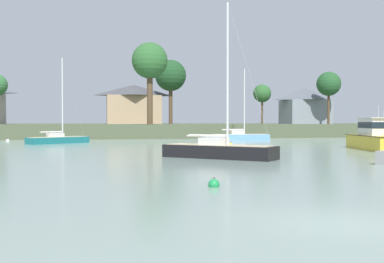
{
  "coord_description": "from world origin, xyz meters",
  "views": [
    {
      "loc": [
        -5.88,
        -10.51,
        2.54
      ],
      "look_at": [
        3.17,
        33.34,
        1.59
      ],
      "focal_mm": 43.37,
      "sensor_mm": 36.0,
      "label": 1
    }
  ],
  "objects_px": {
    "mooring_buoy_green": "(214,185)",
    "cruiser_yellow": "(382,143)",
    "mooring_buoy_white": "(8,141)",
    "sailboat_black": "(219,155)",
    "mooring_buoy_yellow": "(231,144)",
    "sailboat_skyblue": "(240,139)",
    "sailboat_teal": "(58,141)"
  },
  "relations": [
    {
      "from": "sailboat_black",
      "to": "mooring_buoy_yellow",
      "type": "relative_size",
      "value": 28.45
    },
    {
      "from": "sailboat_skyblue",
      "to": "sailboat_black",
      "type": "xyz_separation_m",
      "value": [
        -10.85,
        -29.53,
        0.01
      ]
    },
    {
      "from": "sailboat_skyblue",
      "to": "sailboat_teal",
      "type": "xyz_separation_m",
      "value": [
        -23.59,
        -4.52,
        -0.01
      ]
    },
    {
      "from": "sailboat_black",
      "to": "mooring_buoy_green",
      "type": "xyz_separation_m",
      "value": [
        -3.85,
        -13.65,
        -0.17
      ]
    },
    {
      "from": "sailboat_skyblue",
      "to": "sailboat_black",
      "type": "distance_m",
      "value": 31.46
    },
    {
      "from": "cruiser_yellow",
      "to": "mooring_buoy_green",
      "type": "relative_size",
      "value": 20.76
    },
    {
      "from": "mooring_buoy_green",
      "to": "cruiser_yellow",
      "type": "bearing_deg",
      "value": 43.58
    },
    {
      "from": "sailboat_skyblue",
      "to": "sailboat_black",
      "type": "relative_size",
      "value": 0.91
    },
    {
      "from": "mooring_buoy_green",
      "to": "mooring_buoy_yellow",
      "type": "bearing_deg",
      "value": 72.43
    },
    {
      "from": "sailboat_black",
      "to": "mooring_buoy_yellow",
      "type": "bearing_deg",
      "value": 71.04
    },
    {
      "from": "sailboat_teal",
      "to": "sailboat_black",
      "type": "bearing_deg",
      "value": -63.01
    },
    {
      "from": "sailboat_black",
      "to": "mooring_buoy_green",
      "type": "bearing_deg",
      "value": -105.74
    },
    {
      "from": "cruiser_yellow",
      "to": "mooring_buoy_yellow",
      "type": "relative_size",
      "value": 26.48
    },
    {
      "from": "cruiser_yellow",
      "to": "sailboat_black",
      "type": "bearing_deg",
      "value": -160.93
    },
    {
      "from": "mooring_buoy_yellow",
      "to": "cruiser_yellow",
      "type": "bearing_deg",
      "value": -48.75
    },
    {
      "from": "sailboat_black",
      "to": "mooring_buoy_yellow",
      "type": "height_order",
      "value": "sailboat_black"
    },
    {
      "from": "sailboat_skyblue",
      "to": "mooring_buoy_yellow",
      "type": "height_order",
      "value": "sailboat_skyblue"
    },
    {
      "from": "cruiser_yellow",
      "to": "mooring_buoy_yellow",
      "type": "xyz_separation_m",
      "value": [
        -10.44,
        11.91,
        -0.63
      ]
    },
    {
      "from": "sailboat_black",
      "to": "mooring_buoy_yellow",
      "type": "distance_m",
      "value": 18.62
    },
    {
      "from": "mooring_buoy_green",
      "to": "mooring_buoy_white",
      "type": "xyz_separation_m",
      "value": [
        -15.62,
        45.24,
        0.0
      ]
    },
    {
      "from": "sailboat_skyblue",
      "to": "sailboat_black",
      "type": "bearing_deg",
      "value": -110.18
    },
    {
      "from": "cruiser_yellow",
      "to": "mooring_buoy_white",
      "type": "xyz_separation_m",
      "value": [
        -35.96,
        25.89,
        -0.61
      ]
    },
    {
      "from": "sailboat_teal",
      "to": "mooring_buoy_green",
      "type": "bearing_deg",
      "value": -77.05
    },
    {
      "from": "mooring_buoy_white",
      "to": "sailboat_black",
      "type": "bearing_deg",
      "value": -58.35
    },
    {
      "from": "sailboat_skyblue",
      "to": "mooring_buoy_yellow",
      "type": "xyz_separation_m",
      "value": [
        -4.8,
        -11.92,
        -0.17
      ]
    },
    {
      "from": "sailboat_teal",
      "to": "cruiser_yellow",
      "type": "distance_m",
      "value": 35.04
    },
    {
      "from": "sailboat_skyblue",
      "to": "mooring_buoy_yellow",
      "type": "relative_size",
      "value": 25.98
    },
    {
      "from": "sailboat_teal",
      "to": "mooring_buoy_white",
      "type": "bearing_deg",
      "value": 135.66
    },
    {
      "from": "mooring_buoy_white",
      "to": "mooring_buoy_green",
      "type": "bearing_deg",
      "value": -70.95
    },
    {
      "from": "sailboat_skyblue",
      "to": "sailboat_teal",
      "type": "relative_size",
      "value": 0.98
    },
    {
      "from": "sailboat_skyblue",
      "to": "cruiser_yellow",
      "type": "relative_size",
      "value": 0.98
    },
    {
      "from": "mooring_buoy_green",
      "to": "mooring_buoy_white",
      "type": "distance_m",
      "value": 47.86
    }
  ]
}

